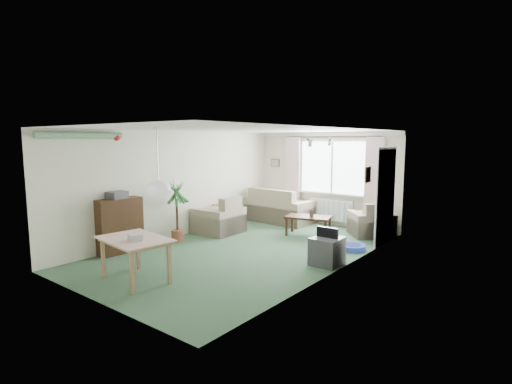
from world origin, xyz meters
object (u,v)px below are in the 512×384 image
Objects in this scene: bookshelf at (120,226)px; tv_cube at (327,251)px; sofa at (280,205)px; houseplant at (177,211)px; armchair_corner at (371,219)px; dining_table at (135,260)px; armchair_left at (219,214)px; pet_bed at (352,247)px; coffee_table at (308,226)px.

bookshelf reaches higher than tv_cube.
sofa is 3.18m from houseplant.
bookshelf is (-3.32, -4.38, 0.14)m from armchair_corner.
armchair_corner is 5.43m from dining_table.
dining_table is (1.57, -0.76, -0.21)m from bookshelf.
armchair_left reaches higher than armchair_corner.
bookshelf is 2.01× the size of tv_cube.
armchair_left is at bearing 82.53° from houseplant.
armchair_left is 1.83× the size of tv_cube.
sofa is 4.47m from bookshelf.
armchair_left is 1.82× the size of pet_bed.
houseplant is at bearing 85.39° from bookshelf.
dining_table is at bearing -117.13° from pet_bed.
sofa is at bearing 147.79° from coffee_table.
coffee_table reaches higher than pet_bed.
houseplant is (0.19, 1.29, 0.14)m from bookshelf.
pet_bed is at bearing 91.98° from tv_cube.
coffee_table is at bearing 62.26° from bookshelf.
armchair_corner is at bearing 94.56° from tv_cube.
armchair_left is (-0.40, -1.98, -0.02)m from sofa.
pet_bed is (0.17, -1.39, -0.34)m from armchair_corner.
tv_cube is (3.20, -0.60, -0.20)m from armchair_left.
dining_table is at bearing -22.09° from bookshelf.
houseplant is 3.42m from tv_cube.
dining_table is (-1.75, -5.14, -0.07)m from armchair_corner.
armchair_left is 2.46m from bookshelf.
armchair_left is 1.18m from houseplant.
houseplant is at bearing 82.45° from sofa.
coffee_table is (1.82, 1.09, -0.21)m from armchair_left.
armchair_corner is (2.58, -0.02, -0.06)m from sofa.
pet_bed is (1.92, 3.75, -0.28)m from dining_table.
armchair_left is at bearing 81.01° from sofa.
armchair_corner is 1.46m from coffee_table.
armchair_corner reaches higher than dining_table.
houseplant is at bearing -131.41° from coffee_table.
bookshelf reaches higher than armchair_left.
bookshelf is (-2.16, -3.52, 0.31)m from coffee_table.
coffee_table is at bearing 48.59° from houseplant.
armchair_left reaches higher than pet_bed.
houseplant is at bearing -171.21° from tv_cube.
dining_table is (1.23, -3.19, -0.11)m from armchair_left.
bookshelf is at bearing 10.73° from armchair_corner.
sofa is 3.40× the size of tv_cube.
armchair_corner is at bearing 97.17° from pet_bed.
armchair_corner is 4.41m from houseplant.
armchair_left is at bearing -8.88° from armchair_corner.
armchair_corner is 0.88× the size of coffee_table.
pet_bed is at bearing 44.41° from bookshelf.
bookshelf reaches higher than armchair_corner.
armchair_corner is at bearing 120.93° from armchair_left.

